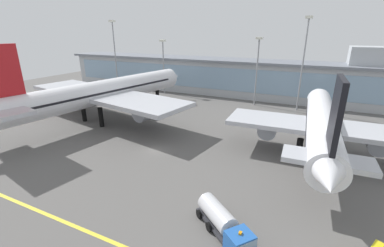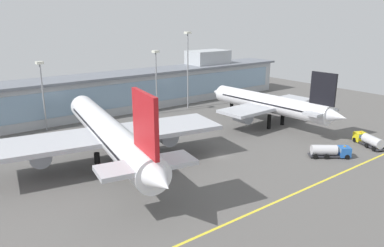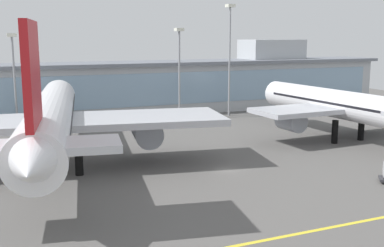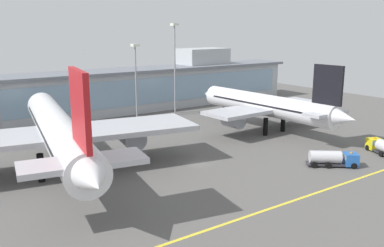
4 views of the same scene
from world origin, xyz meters
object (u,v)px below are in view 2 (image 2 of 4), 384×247
at_px(fuel_tanker_truck, 331,151).
at_px(apron_light_mast_west, 156,72).
at_px(apron_light_mast_far_east, 42,85).
at_px(airliner_near_left, 109,133).
at_px(airliner_near_right, 269,104).
at_px(apron_light_mast_east, 188,60).
at_px(baggage_tug_near, 368,140).

distance_m(fuel_tanker_truck, apron_light_mast_west, 59.48).
bearing_deg(apron_light_mast_far_east, airliner_near_left, -85.35).
relative_size(airliner_near_right, apron_light_mast_east, 1.82).
bearing_deg(baggage_tug_near, apron_light_mast_east, 35.02).
xyz_separation_m(apron_light_mast_west, apron_light_mast_far_east, (-34.59, 2.73, -0.71)).
distance_m(fuel_tanker_truck, apron_light_mast_far_east, 75.62).
height_order(baggage_tug_near, apron_light_mast_far_east, apron_light_mast_far_east).
height_order(airliner_near_right, apron_light_mast_east, apron_light_mast_east).
xyz_separation_m(fuel_tanker_truck, baggage_tug_near, (14.21, -1.01, 0.00)).
relative_size(airliner_near_left, apron_light_mast_far_east, 3.21).
bearing_deg(apron_light_mast_east, fuel_tanker_truck, -92.76).
distance_m(apron_light_mast_west, apron_light_mast_far_east, 34.71).
xyz_separation_m(baggage_tug_near, apron_light_mast_far_east, (-58.65, 61.13, 11.44)).
distance_m(airliner_near_left, apron_light_mast_east, 55.34).
distance_m(airliner_near_right, apron_light_mast_east, 33.22).
bearing_deg(baggage_tug_near, airliner_near_right, 34.87).
bearing_deg(apron_light_mast_west, fuel_tanker_truck, -80.27).
bearing_deg(airliner_near_left, baggage_tug_near, -105.43).
distance_m(airliner_near_left, fuel_tanker_truck, 49.26).
distance_m(fuel_tanker_truck, apron_light_mast_east, 59.39).
bearing_deg(fuel_tanker_truck, apron_light_mast_far_east, 165.46).
bearing_deg(apron_light_mast_east, baggage_tug_near, -78.90).
bearing_deg(airliner_near_left, fuel_tanker_truck, -111.55).
bearing_deg(apron_light_mast_west, baggage_tug_near, -67.61).
bearing_deg(apron_light_mast_east, airliner_near_right, -78.76).
distance_m(airliner_near_right, baggage_tug_near, 28.33).
height_order(fuel_tanker_truck, baggage_tug_near, same).
distance_m(fuel_tanker_truck, baggage_tug_near, 14.25).
distance_m(airliner_near_left, airliner_near_right, 50.56).
xyz_separation_m(airliner_near_left, airliner_near_right, (50.55, 0.71, -0.96)).
height_order(apron_light_mast_west, apron_light_mast_east, apron_light_mast_east).
xyz_separation_m(fuel_tanker_truck, apron_light_mast_far_east, (-44.43, 60.12, 11.44)).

